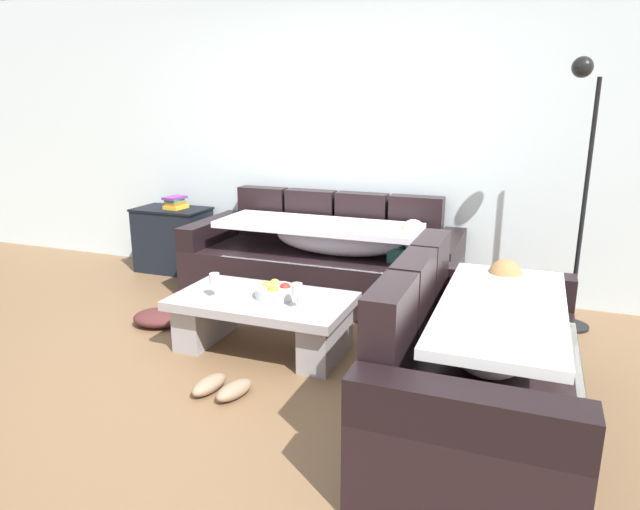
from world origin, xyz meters
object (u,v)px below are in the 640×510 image
Objects in this scene: coffee_table at (263,317)px; book_stack_on_cabinet at (175,203)px; fruit_bowl at (276,291)px; floor_lamp at (579,181)px; couch_near_window at (479,365)px; pair_of_shoes at (222,387)px; couch_along_wall at (326,261)px; crumpled_garment at (159,317)px; side_cabinet at (173,240)px; wine_glass_near_left at (215,281)px; wine_glass_near_right at (297,291)px.

book_stack_on_cabinet is at bearing 139.78° from coffee_table.
fruit_bowl is 0.14× the size of floor_lamp.
pair_of_shoes is (-1.41, -0.23, -0.29)m from couch_near_window.
pair_of_shoes is (-0.03, -0.69, -0.38)m from fruit_bowl.
book_stack_on_cabinet is 2.73m from pair_of_shoes.
couch_along_wall is 5.78× the size of crumpled_garment.
floor_lamp is at bearing -3.83° from side_cabinet.
couch_along_wall is at bearing -7.62° from book_stack_on_cabinet.
crumpled_garment is at bearing 173.52° from coffee_table.
floor_lamp is 2.82m from pair_of_shoes.
fruit_bowl is at bearing 87.72° from pair_of_shoes.
wine_glass_near_left is at bearing 122.94° from pair_of_shoes.
couch_along_wall is at bearing 88.75° from coffee_table.
coffee_table is 7.23× the size of wine_glass_near_left.
fruit_bowl is 1.09m from crumpled_garment.
coffee_table is at bearing 160.05° from wine_glass_near_right.
side_cabinet is 1.80× the size of crumpled_garment.
couch_along_wall is at bearing 75.77° from wine_glass_near_left.
wine_glass_near_left is (-1.77, 0.32, 0.16)m from couch_near_window.
crumpled_garment is (-1.00, 0.76, 0.01)m from pair_of_shoes.
fruit_bowl is at bearing 21.17° from wine_glass_near_left.
floor_lamp is at bearing 30.84° from fruit_bowl.
wine_glass_near_left is at bearing -179.91° from wine_glass_near_right.
coffee_table is at bearing 20.55° from wine_glass_near_left.
couch_near_window is 6.57× the size of fruit_bowl.
couch_near_window is at bearing -29.92° from side_cabinet.
wine_glass_near_right reaches higher than coffee_table.
book_stack_on_cabinet is (-1.94, 1.50, 0.20)m from wine_glass_near_right.
book_stack_on_cabinet reaches higher than wine_glass_near_left.
coffee_table is 0.20m from fruit_bowl.
wine_glass_near_right is 2.16m from floor_lamp.
floor_lamp reaches higher than crumpled_garment.
wine_glass_near_right is at bearing -33.40° from fruit_bowl.
wine_glass_near_right is at bearing -19.95° from coffee_table.
couch_along_wall is 2.15m from couch_near_window.
floor_lamp reaches higher than wine_glass_near_right.
wine_glass_near_right is 0.09× the size of floor_lamp.
fruit_bowl is 0.79m from pair_of_shoes.
floor_lamp is (1.92, -0.02, 0.78)m from couch_along_wall.
fruit_bowl is at bearing -38.10° from book_stack_on_cabinet.
side_cabinet is at bearing 140.64° from coffee_table.
floor_lamp is at bearing 43.69° from pair_of_shoes.
fruit_bowl is 2.27m from floor_lamp.
wine_glass_near_right is (0.31, -0.11, 0.26)m from coffee_table.
floor_lamp is 4.88× the size of crumpled_garment.
fruit_bowl is 0.70× the size of crumpled_garment.
wine_glass_near_left is at bearing -48.16° from book_stack_on_cabinet.
wine_glass_near_left and wine_glass_near_right have the same top height.
couch_near_window is 3.62m from book_stack_on_cabinet.
book_stack_on_cabinet reaches higher than side_cabinet.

